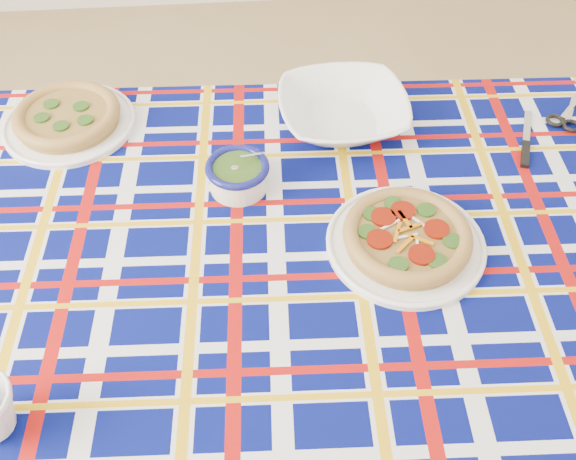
{
  "coord_description": "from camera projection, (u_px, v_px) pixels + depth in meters",
  "views": [
    {
      "loc": [
        0.15,
        -0.83,
        1.54
      ],
      "look_at": [
        0.21,
        -0.09,
        0.7
      ],
      "focal_mm": 40.0,
      "sensor_mm": 36.0,
      "label": 1
    }
  ],
  "objects": [
    {
      "name": "table_knife",
      "position": [
        527.0,
        128.0,
        1.33
      ],
      "size": [
        0.09,
        0.19,
        0.01
      ],
      "primitive_type": null,
      "rotation": [
        0.0,
        0.0,
        1.2
      ],
      "color": "silver",
      "rests_on": "tablecloth"
    },
    {
      "name": "second_focaccia_plate",
      "position": [
        67.0,
        116.0,
        1.32
      ],
      "size": [
        0.3,
        0.3,
        0.05
      ],
      "primitive_type": null,
      "rotation": [
        0.0,
        0.0,
        -0.07
      ],
      "color": "olive",
      "rests_on": "tablecloth"
    },
    {
      "name": "dining_table",
      "position": [
        314.0,
        262.0,
        1.19
      ],
      "size": [
        1.48,
        0.97,
        0.68
      ],
      "rotation": [
        0.0,
        0.0,
        -0.04
      ],
      "color": "brown",
      "rests_on": "floor"
    },
    {
      "name": "floor",
      "position": [
        205.0,
        387.0,
        1.69
      ],
      "size": [
        4.0,
        4.0,
        0.0
      ],
      "primitive_type": "plane",
      "color": "#94784C",
      "rests_on": "ground"
    },
    {
      "name": "main_focaccia_plate",
      "position": [
        407.0,
        236.0,
        1.1
      ],
      "size": [
        0.3,
        0.3,
        0.06
      ],
      "primitive_type": null,
      "rotation": [
        0.0,
        0.0,
        -0.04
      ],
      "color": "olive",
      "rests_on": "tablecloth"
    },
    {
      "name": "serving_bowl",
      "position": [
        343.0,
        111.0,
        1.32
      ],
      "size": [
        0.28,
        0.28,
        0.07
      ],
      "primitive_type": "imported",
      "rotation": [
        0.0,
        0.0,
        0.05
      ],
      "color": "white",
      "rests_on": "tablecloth"
    },
    {
      "name": "kitchen_scissors",
      "position": [
        572.0,
        107.0,
        1.38
      ],
      "size": [
        0.16,
        0.18,
        0.01
      ],
      "primitive_type": null,
      "rotation": [
        0.0,
        0.0,
        0.94
      ],
      "color": "silver",
      "rests_on": "tablecloth"
    },
    {
      "name": "pesto_bowl",
      "position": [
        238.0,
        173.0,
        1.19
      ],
      "size": [
        0.13,
        0.13,
        0.07
      ],
      "primitive_type": null,
      "rotation": [
        0.0,
        0.0,
        -0.07
      ],
      "color": "#213E10",
      "rests_on": "tablecloth"
    },
    {
      "name": "tablecloth",
      "position": [
        314.0,
        254.0,
        1.17
      ],
      "size": [
        1.51,
        1.0,
        0.1
      ],
      "primitive_type": null,
      "rotation": [
        0.0,
        0.0,
        -0.04
      ],
      "color": "#040B55",
      "rests_on": "dining_table"
    }
  ]
}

